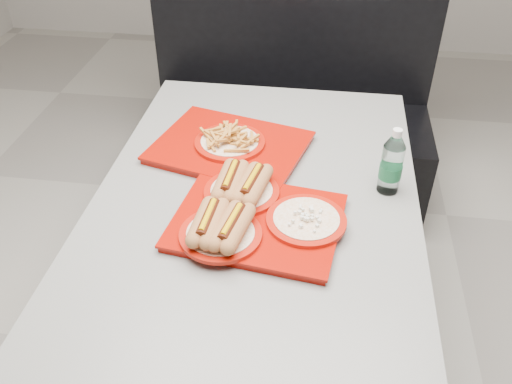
# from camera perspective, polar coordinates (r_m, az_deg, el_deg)

# --- Properties ---
(ground) EXTENTS (6.00, 6.00, 0.00)m
(ground) POSITION_cam_1_polar(r_m,az_deg,el_deg) (2.05, -0.11, -17.67)
(ground) COLOR #9F9A8F
(ground) RESTS_ON ground
(diner_table) EXTENTS (0.92, 1.42, 0.75)m
(diner_table) POSITION_cam_1_polar(r_m,az_deg,el_deg) (1.60, -0.14, -5.63)
(diner_table) COLOR black
(diner_table) RESTS_ON ground
(booth_bench) EXTENTS (1.30, 0.57, 1.35)m
(booth_bench) POSITION_cam_1_polar(r_m,az_deg,el_deg) (2.60, 3.32, 7.87)
(booth_bench) COLOR black
(booth_bench) RESTS_ON ground
(tray_near) EXTENTS (0.47, 0.40, 0.09)m
(tray_near) POSITION_cam_1_polar(r_m,az_deg,el_deg) (1.40, -0.56, -2.32)
(tray_near) COLOR #950D04
(tray_near) RESTS_ON diner_table
(tray_far) EXTENTS (0.52, 0.45, 0.09)m
(tray_far) POSITION_cam_1_polar(r_m,az_deg,el_deg) (1.69, -2.77, 5.06)
(tray_far) COLOR #950D04
(tray_far) RESTS_ON diner_table
(water_bottle) EXTENTS (0.06, 0.06, 0.20)m
(water_bottle) POSITION_cam_1_polar(r_m,az_deg,el_deg) (1.53, 14.07, 2.79)
(water_bottle) COLOR silver
(water_bottle) RESTS_ON diner_table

